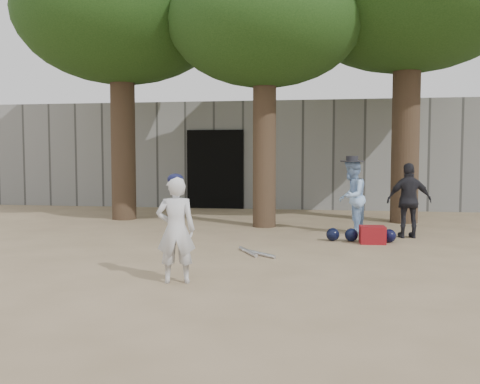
% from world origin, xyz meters
% --- Properties ---
extents(ground, '(70.00, 70.00, 0.00)m').
position_xyz_m(ground, '(0.00, 0.00, 0.00)').
color(ground, '#937C5E').
rests_on(ground, ground).
extents(boy_player, '(0.52, 0.40, 1.25)m').
position_xyz_m(boy_player, '(0.14, -0.87, 0.63)').
color(boy_player, silver).
rests_on(boy_player, ground).
extents(spectator_blue, '(0.71, 0.81, 1.42)m').
position_xyz_m(spectator_blue, '(2.36, 3.41, 0.71)').
color(spectator_blue, '#9ABEEE').
rests_on(spectator_blue, ground).
extents(spectator_dark, '(0.83, 0.44, 1.36)m').
position_xyz_m(spectator_dark, '(3.37, 3.11, 0.68)').
color(spectator_dark, black).
rests_on(spectator_dark, ground).
extents(red_bag, '(0.44, 0.35, 0.30)m').
position_xyz_m(red_bag, '(2.66, 2.35, 0.15)').
color(red_bag, maroon).
rests_on(red_bag, ground).
extents(back_building, '(16.00, 5.24, 3.00)m').
position_xyz_m(back_building, '(-0.00, 10.33, 1.50)').
color(back_building, gray).
rests_on(back_building, ground).
extents(helmet_row, '(1.19, 0.27, 0.23)m').
position_xyz_m(helmet_row, '(2.48, 2.51, 0.12)').
color(helmet_row, black).
rests_on(helmet_row, ground).
extents(bat_pile, '(0.66, 0.71, 0.06)m').
position_xyz_m(bat_pile, '(0.80, 1.05, 0.03)').
color(bat_pile, silver).
rests_on(bat_pile, ground).
extents(tree_row, '(11.40, 5.80, 6.69)m').
position_xyz_m(tree_row, '(0.74, 5.02, 4.69)').
color(tree_row, brown).
rests_on(tree_row, ground).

